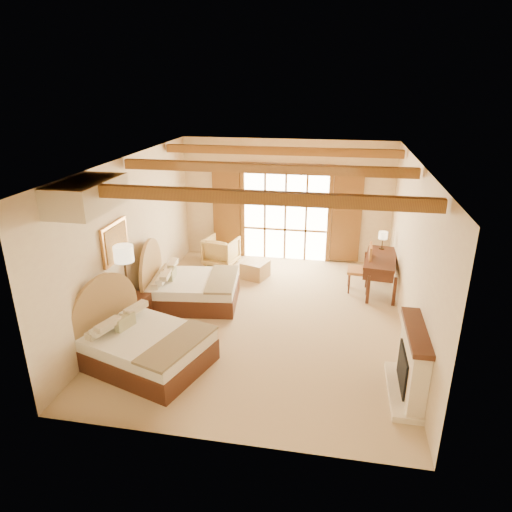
% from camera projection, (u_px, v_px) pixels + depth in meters
% --- Properties ---
extents(floor, '(7.00, 7.00, 0.00)m').
position_uv_depth(floor, '(264.00, 318.00, 9.38)').
color(floor, tan).
rests_on(floor, ground).
extents(wall_back, '(5.50, 0.00, 5.50)m').
position_uv_depth(wall_back, '(286.00, 201.00, 12.02)').
color(wall_back, beige).
rests_on(wall_back, ground).
extents(wall_left, '(0.00, 7.00, 7.00)m').
position_uv_depth(wall_left, '(131.00, 237.00, 9.26)').
color(wall_left, beige).
rests_on(wall_left, ground).
extents(wall_right, '(0.00, 7.00, 7.00)m').
position_uv_depth(wall_right, '(412.00, 254.00, 8.34)').
color(wall_right, beige).
rests_on(wall_right, ground).
extents(ceiling, '(7.00, 7.00, 0.00)m').
position_uv_depth(ceiling, '(265.00, 162.00, 8.23)').
color(ceiling, '#B27B3B').
rests_on(ceiling, ground).
extents(ceiling_beams, '(5.39, 4.60, 0.18)m').
position_uv_depth(ceiling_beams, '(265.00, 168.00, 8.27)').
color(ceiling_beams, brown).
rests_on(ceiling_beams, ceiling).
extents(french_doors, '(3.95, 0.08, 2.60)m').
position_uv_depth(french_doors, '(285.00, 214.00, 12.09)').
color(french_doors, white).
rests_on(french_doors, ground).
extents(fireplace, '(0.46, 1.40, 1.16)m').
position_uv_depth(fireplace, '(411.00, 366.00, 6.93)').
color(fireplace, beige).
rests_on(fireplace, ground).
extents(painting, '(0.06, 0.95, 0.75)m').
position_uv_depth(painting, '(115.00, 242.00, 8.51)').
color(painting, '#C38948').
rests_on(painting, wall_left).
extents(canopy_valance, '(0.70, 1.40, 0.45)m').
position_uv_depth(canopy_valance, '(87.00, 195.00, 6.88)').
color(canopy_valance, beige).
rests_on(canopy_valance, ceiling).
extents(bed_near, '(2.39, 2.02, 1.29)m').
position_uv_depth(bed_near, '(139.00, 344.00, 7.74)').
color(bed_near, '#492315').
rests_on(bed_near, floor).
extents(bed_far, '(2.07, 1.66, 1.26)m').
position_uv_depth(bed_far, '(187.00, 286.00, 9.92)').
color(bed_far, '#492315').
rests_on(bed_far, floor).
extents(nightstand, '(0.50, 0.50, 0.56)m').
position_uv_depth(nightstand, '(137.00, 308.00, 9.19)').
color(nightstand, '#492315').
rests_on(nightstand, floor).
extents(floor_lamp, '(0.37, 0.37, 1.73)m').
position_uv_depth(floor_lamp, '(124.00, 259.00, 8.47)').
color(floor_lamp, '#37291A').
rests_on(floor_lamp, floor).
extents(armchair, '(0.94, 0.96, 0.74)m').
position_uv_depth(armchair, '(221.00, 251.00, 12.01)').
color(armchair, tan).
rests_on(armchair, floor).
extents(ottoman, '(0.72, 0.72, 0.41)m').
position_uv_depth(ottoman, '(255.00, 270.00, 11.25)').
color(ottoman, '#A17951').
rests_on(ottoman, floor).
extents(desk, '(0.86, 1.62, 0.83)m').
position_uv_depth(desk, '(379.00, 273.00, 10.46)').
color(desk, '#492315').
rests_on(desk, floor).
extents(desk_chair, '(0.53, 0.53, 1.14)m').
position_uv_depth(desk_chair, '(359.00, 276.00, 10.48)').
color(desk_chair, '#B06F38').
rests_on(desk_chair, floor).
extents(desk_lamp, '(0.21, 0.21, 0.42)m').
position_uv_depth(desk_lamp, '(383.00, 236.00, 10.71)').
color(desk_lamp, '#37291A').
rests_on(desk_lamp, desk).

